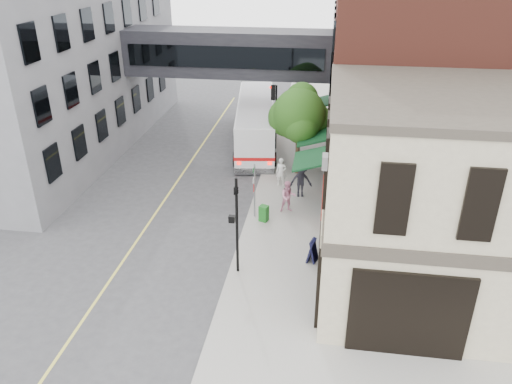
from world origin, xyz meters
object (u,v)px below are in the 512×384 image
(sandwich_board, at_px, (313,251))
(bus, at_px, (256,121))
(pedestrian_a, at_px, (281,172))
(pedestrian_b, at_px, (288,197))
(pedestrian_c, at_px, (301,181))
(newspaper_box, at_px, (264,213))

(sandwich_board, bearing_deg, bus, 123.48)
(bus, bearing_deg, pedestrian_a, -69.94)
(pedestrian_a, relative_size, pedestrian_b, 0.97)
(pedestrian_c, bearing_deg, pedestrian_a, 122.67)
(bus, height_order, pedestrian_a, bus)
(pedestrian_a, bearing_deg, pedestrian_b, -79.20)
(bus, relative_size, pedestrian_c, 6.09)
(pedestrian_c, relative_size, sandwich_board, 1.78)
(pedestrian_b, distance_m, sandwich_board, 4.82)
(pedestrian_b, bearing_deg, pedestrian_c, 59.02)
(newspaper_box, bearing_deg, pedestrian_a, 105.15)
(pedestrian_b, bearing_deg, newspaper_box, -148.18)
(bus, relative_size, newspaper_box, 13.75)
(pedestrian_b, xyz_separation_m, sandwich_board, (1.51, -4.56, -0.33))
(pedestrian_b, bearing_deg, pedestrian_a, 87.24)
(pedestrian_c, bearing_deg, newspaper_box, -129.22)
(pedestrian_b, height_order, newspaper_box, pedestrian_b)
(bus, relative_size, sandwich_board, 10.85)
(bus, xyz_separation_m, newspaper_box, (2.12, -11.46, -1.16))
(bus, xyz_separation_m, pedestrian_c, (3.81, -8.34, -0.63))
(newspaper_box, bearing_deg, pedestrian_b, 67.70)
(pedestrian_c, bearing_deg, bus, 103.77)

